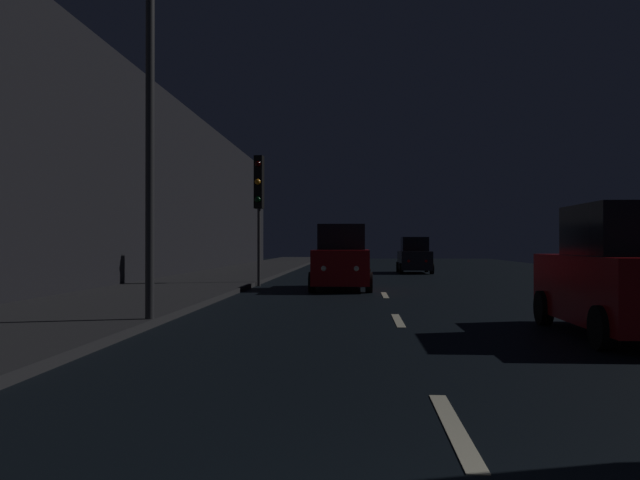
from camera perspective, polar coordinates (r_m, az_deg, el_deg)
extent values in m
cube|color=black|center=(26.92, 5.03, -3.59)|extent=(25.67, 84.00, 0.02)
cube|color=#28282B|center=(27.54, -8.93, -3.33)|extent=(4.40, 84.00, 0.15)
cube|color=black|center=(24.98, -16.52, 5.35)|extent=(0.80, 63.00, 7.96)
cube|color=beige|center=(5.63, 11.61, -15.71)|extent=(0.16, 2.20, 0.01)
cube|color=beige|center=(12.92, 6.84, -7.00)|extent=(0.16, 2.20, 0.01)
cube|color=beige|center=(19.24, 5.69, -4.82)|extent=(0.16, 2.20, 0.01)
cylinder|color=#38383A|center=(23.44, -5.36, -0.64)|extent=(0.12, 0.12, 2.78)
cube|color=black|center=(23.55, -5.36, 5.06)|extent=(0.34, 0.37, 1.90)
sphere|color=black|center=(23.44, -5.47, 6.64)|extent=(0.22, 0.22, 0.22)
sphere|color=orange|center=(23.37, -5.47, 5.10)|extent=(0.22, 0.22, 0.22)
sphere|color=black|center=(23.32, -5.47, 3.55)|extent=(0.22, 0.22, 0.22)
cylinder|color=#2D2D30|center=(12.45, -14.64, 12.36)|extent=(0.16, 0.16, 8.47)
cube|color=maroon|center=(21.65, 1.91, -2.30)|extent=(1.79, 4.18, 1.09)
cube|color=black|center=(21.79, 1.92, 0.25)|extent=(1.52, 2.09, 0.84)
cylinder|color=black|center=(20.20, 4.30, -3.72)|extent=(0.22, 0.64, 0.64)
cylinder|color=black|center=(20.25, -0.68, -3.71)|extent=(0.22, 0.64, 0.64)
cylinder|color=black|center=(23.12, 4.18, -3.30)|extent=(0.22, 0.64, 0.64)
cylinder|color=black|center=(23.16, -0.17, -3.29)|extent=(0.22, 0.64, 0.64)
sphere|color=white|center=(19.60, 3.20, -2.50)|extent=(0.18, 0.18, 0.18)
sphere|color=white|center=(19.62, 0.32, -2.50)|extent=(0.18, 0.18, 0.18)
sphere|color=red|center=(23.69, 3.23, -2.14)|extent=(0.18, 0.18, 0.18)
sphere|color=red|center=(23.71, 0.85, -2.14)|extent=(0.18, 0.18, 0.18)
cube|color=black|center=(34.35, 8.25, -1.76)|extent=(1.56, 3.64, 0.95)
cube|color=black|center=(34.21, 8.27, -0.36)|extent=(1.32, 1.82, 0.73)
cylinder|color=black|center=(35.57, 6.85, -2.34)|extent=(0.19, 0.55, 0.55)
cylinder|color=black|center=(35.70, 9.30, -2.33)|extent=(0.19, 0.55, 0.55)
cylinder|color=black|center=(33.04, 7.12, -2.49)|extent=(0.19, 0.55, 0.55)
cylinder|color=black|center=(33.17, 9.75, -2.48)|extent=(0.19, 0.55, 0.55)
sphere|color=slate|center=(36.09, 7.33, -1.69)|extent=(0.16, 0.16, 0.16)
sphere|color=slate|center=(36.16, 8.69, -1.69)|extent=(0.16, 0.16, 0.16)
sphere|color=red|center=(32.54, 7.76, -1.83)|extent=(0.16, 0.16, 0.16)
sphere|color=red|center=(32.62, 9.27, -1.83)|extent=(0.16, 0.16, 0.16)
cube|color=maroon|center=(11.72, 25.02, -3.91)|extent=(1.78, 4.16, 1.09)
cube|color=black|center=(11.56, 25.28, 0.80)|extent=(1.51, 2.08, 0.83)
cylinder|color=black|center=(12.85, 18.97, -5.62)|extent=(0.22, 0.63, 0.63)
cylinder|color=black|center=(13.42, 26.20, -5.38)|extent=(0.22, 0.63, 0.63)
cylinder|color=black|center=(10.09, 23.45, -7.05)|extent=(0.22, 0.63, 0.63)
sphere|color=slate|center=(13.48, 19.87, -3.46)|extent=(0.18, 0.18, 0.18)
sphere|color=slate|center=(13.79, 23.79, -3.38)|extent=(0.18, 0.18, 0.18)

